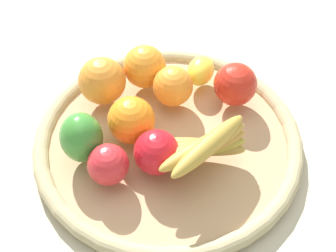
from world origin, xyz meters
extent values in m
plane|color=#BEB29A|center=(0.00, 0.00, 0.00)|extent=(2.40, 2.40, 0.00)
cylinder|color=tan|center=(0.00, 0.00, 0.01)|extent=(0.44, 0.44, 0.02)
torus|color=tan|center=(0.00, 0.00, 0.02)|extent=(0.46, 0.46, 0.03)
sphere|color=orange|center=(0.06, 0.02, 0.07)|extent=(0.09, 0.09, 0.08)
ellipsoid|color=#B18A3C|center=(-0.05, 0.03, 0.05)|extent=(0.16, 0.05, 0.03)
ellipsoid|color=#AD9737|center=(-0.06, 0.04, 0.06)|extent=(0.16, 0.09, 0.03)
ellipsoid|color=#B7863A|center=(-0.06, 0.05, 0.07)|extent=(0.14, 0.12, 0.03)
ellipsoid|color=#B8903A|center=(-0.07, 0.05, 0.08)|extent=(0.13, 0.14, 0.03)
ellipsoid|color=#B89339|center=(-0.08, 0.06, 0.10)|extent=(0.10, 0.15, 0.03)
sphere|color=red|center=(0.06, 0.11, 0.06)|extent=(0.09, 0.09, 0.06)
sphere|color=red|center=(0.00, 0.07, 0.07)|extent=(0.08, 0.08, 0.07)
sphere|color=orange|center=(0.13, -0.05, 0.07)|extent=(0.10, 0.10, 0.08)
sphere|color=orange|center=(0.01, -0.08, 0.07)|extent=(0.08, 0.08, 0.07)
ellipsoid|color=#3C8833|center=(0.12, 0.08, 0.07)|extent=(0.09, 0.10, 0.08)
ellipsoid|color=yellow|center=(-0.02, -0.14, 0.06)|extent=(0.06, 0.07, 0.05)
sphere|color=orange|center=(0.07, -0.11, 0.07)|extent=(0.11, 0.11, 0.08)
sphere|color=red|center=(-0.09, -0.11, 0.07)|extent=(0.11, 0.11, 0.08)
camera|label=1|loc=(-0.13, 0.49, 0.62)|focal=49.07mm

